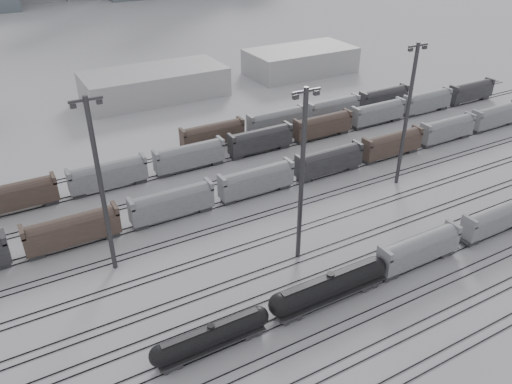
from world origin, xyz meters
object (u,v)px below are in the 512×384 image
tank_car_b (330,286)px  hopper_car_a (419,248)px  hopper_car_b (496,218)px  tank_car_a (211,336)px  light_mast_c (302,174)px

tank_car_b → hopper_car_a: size_ratio=1.31×
hopper_car_b → tank_car_b: bearing=-180.0°
tank_car_b → hopper_car_b: 34.27m
hopper_car_b → hopper_car_a: bearing=180.0°
tank_car_a → hopper_car_b: 52.23m
hopper_car_a → hopper_car_b: 17.52m
hopper_car_b → light_mast_c: light_mast_c is taller
tank_car_b → hopper_car_b: hopper_car_b is taller
tank_car_b → tank_car_a: bearing=180.0°
hopper_car_b → light_mast_c: size_ratio=0.51×
hopper_car_b → light_mast_c: (-32.27, 10.81, 11.57)m
hopper_car_b → light_mast_c: bearing=161.5°
hopper_car_a → hopper_car_b: size_ratio=1.03×
hopper_car_a → tank_car_b: bearing=-180.0°
tank_car_a → hopper_car_a: bearing=0.0°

